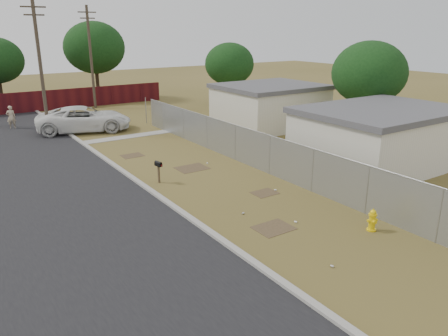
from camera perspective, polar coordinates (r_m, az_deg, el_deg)
ground at (r=20.57m, az=-0.77°, el=-2.30°), size 120.00×120.00×0.00m
street at (r=25.53m, az=-23.97°, el=0.20°), size 15.10×60.00×0.12m
chainlink_fence at (r=22.85m, az=4.38°, el=1.82°), size 0.10×27.06×2.02m
utility_poles at (r=37.57m, az=-23.86°, el=12.72°), size 12.60×8.24×9.00m
houses at (r=28.51m, az=12.30°, el=6.26°), size 9.30×17.24×3.10m
horizon_trees at (r=41.42m, az=-18.37°, el=13.56°), size 33.32×31.94×7.78m
fire_hydrant at (r=16.87m, az=18.81°, el=-6.50°), size 0.44×0.44×0.86m
mailbox at (r=20.91m, az=-8.56°, el=0.29°), size 0.23×0.47×1.07m
pickup_truck at (r=32.85m, az=-17.81°, el=6.12°), size 7.05×4.83×1.79m
pedestrian at (r=35.77m, az=-26.05°, el=5.99°), size 0.64×0.44×1.70m
scattered_litter at (r=18.37m, az=5.19°, el=-4.77°), size 2.99×11.47×0.07m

